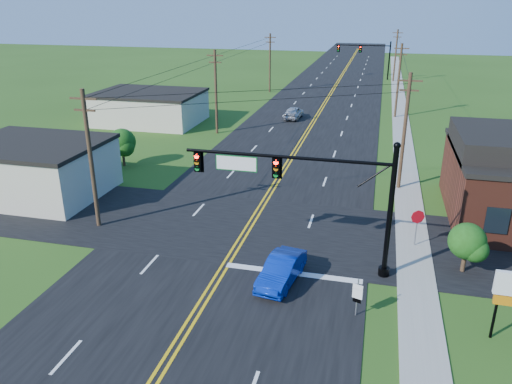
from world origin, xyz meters
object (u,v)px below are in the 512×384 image
(signal_mast_far, at_px, (365,54))
(route_sign, at_px, (357,295))
(signal_mast_main, at_px, (305,187))
(stop_sign, at_px, (417,221))
(blue_car, at_px, (281,271))

(signal_mast_far, bearing_deg, route_sign, -87.65)
(signal_mast_main, relative_size, route_sign, 5.70)
(signal_mast_far, height_order, stop_sign, signal_mast_far)
(signal_mast_main, relative_size, stop_sign, 4.76)
(signal_mast_far, xyz_separation_m, route_sign, (3.12, -76.09, -3.39))
(route_sign, distance_m, stop_sign, 8.63)
(route_sign, relative_size, stop_sign, 0.83)
(signal_mast_far, distance_m, route_sign, 76.23)
(signal_mast_main, xyz_separation_m, signal_mast_far, (0.10, 72.00, -0.20))
(blue_car, height_order, route_sign, route_sign)
(signal_mast_far, distance_m, blue_car, 74.11)
(signal_mast_main, bearing_deg, stop_sign, 32.54)
(signal_mast_far, relative_size, blue_car, 2.57)
(blue_car, bearing_deg, signal_mast_far, 98.17)
(route_sign, bearing_deg, signal_mast_main, 147.48)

